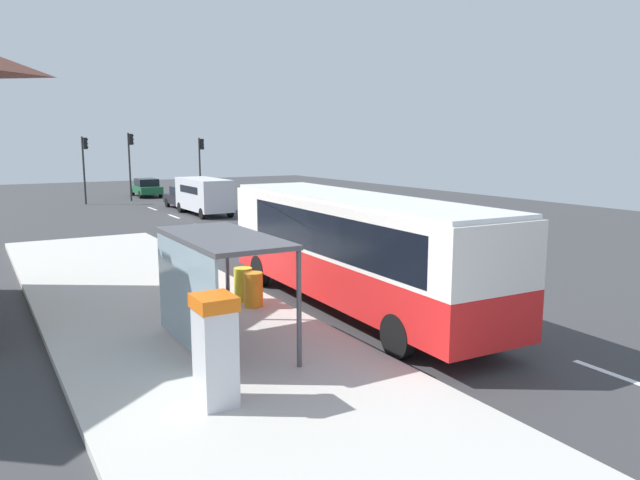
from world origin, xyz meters
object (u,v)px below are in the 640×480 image
at_px(traffic_light_near_side, 201,159).
at_px(traffic_light_median, 130,156).
at_px(white_van, 204,194).
at_px(bus_shelter, 209,263).
at_px(ticket_machine, 215,349).
at_px(bus, 352,245).
at_px(traffic_light_far_side, 85,159).
at_px(recycling_bin_yellow, 243,284).
at_px(recycling_bin_orange, 253,290).
at_px(sedan_far, 185,197).
at_px(sedan_near, 146,187).

relative_size(traffic_light_near_side, traffic_light_median, 0.93).
xyz_separation_m(white_van, bus_shelter, (-8.61, -24.57, 0.75)).
xyz_separation_m(ticket_machine, bus_shelter, (0.90, 2.71, 0.93)).
xyz_separation_m(bus, traffic_light_far_side, (-1.39, 33.66, 1.46)).
bearing_deg(recycling_bin_yellow, white_van, 73.19).
distance_m(recycling_bin_yellow, traffic_light_median, 33.07).
xyz_separation_m(recycling_bin_orange, traffic_light_near_side, (9.70, 31.73, 2.60)).
relative_size(white_van, traffic_light_median, 1.00).
bearing_deg(sedan_far, traffic_light_near_side, 60.77).
xyz_separation_m(sedan_far, recycling_bin_orange, (-6.50, -26.01, -0.14)).
relative_size(bus, ticket_machine, 5.71).
relative_size(ticket_machine, traffic_light_median, 0.37).
bearing_deg(traffic_light_near_side, recycling_bin_orange, -107.00).
height_order(white_van, sedan_near, white_van).
distance_m(bus, sedan_near, 37.80).
height_order(traffic_light_far_side, traffic_light_median, traffic_light_median).
distance_m(sedan_far, traffic_light_median, 8.03).
bearing_deg(ticket_machine, traffic_light_far_side, 83.66).
height_order(sedan_near, bus_shelter, bus_shelter).
relative_size(ticket_machine, bus_shelter, 0.48).
distance_m(bus, traffic_light_median, 34.56).
height_order(white_van, ticket_machine, white_van).
xyz_separation_m(bus, traffic_light_near_side, (7.21, 32.86, 1.41)).
relative_size(ticket_machine, traffic_light_near_side, 0.40).
xyz_separation_m(ticket_machine, traffic_light_median, (7.71, 38.73, 2.31)).
distance_m(sedan_near, traffic_light_far_side, 7.12).
relative_size(bus, traffic_light_median, 2.11).
height_order(traffic_light_far_side, bus_shelter, traffic_light_far_side).
xyz_separation_m(white_van, recycling_bin_yellow, (-6.40, -21.18, -0.69)).
bearing_deg(ticket_machine, recycling_bin_yellow, 62.95).
height_order(sedan_near, traffic_light_near_side, traffic_light_near_side).
xyz_separation_m(recycling_bin_orange, traffic_light_far_side, (1.10, 32.53, 2.65)).
bearing_deg(sedan_far, recycling_bin_orange, -104.03).
distance_m(bus, sedan_far, 27.45).
xyz_separation_m(bus, sedan_near, (4.01, 37.57, -1.05)).
distance_m(bus, recycling_bin_orange, 2.98).
xyz_separation_m(bus, ticket_machine, (-5.60, -4.27, -0.67)).
height_order(ticket_machine, bus_shelter, bus_shelter).
bearing_deg(recycling_bin_orange, traffic_light_far_side, 88.06).
xyz_separation_m(recycling_bin_yellow, traffic_light_far_side, (1.10, 31.83, 2.65)).
bearing_deg(recycling_bin_yellow, ticket_machine, -117.05).
bearing_deg(traffic_light_near_side, ticket_machine, -109.04).
bearing_deg(sedan_near, white_van, -90.39).
height_order(ticket_machine, recycling_bin_orange, ticket_machine).
distance_m(sedan_near, sedan_far, 10.43).
bearing_deg(bus, sedan_near, 83.91).
bearing_deg(traffic_light_near_side, recycling_bin_yellow, -107.36).
bearing_deg(traffic_light_far_side, recycling_bin_orange, -91.94).
xyz_separation_m(ticket_machine, traffic_light_far_side, (4.21, 37.93, 2.13)).
bearing_deg(traffic_light_far_side, white_van, -63.53).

